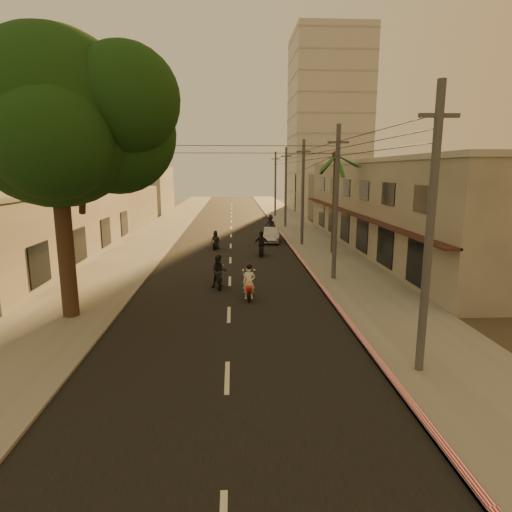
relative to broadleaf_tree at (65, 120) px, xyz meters
The scene contains 20 objects.
ground 10.96m from the broadleaf_tree, 17.97° to the right, with size 160.00×160.00×0.00m, color #383023.
road 20.84m from the broadleaf_tree, 69.68° to the left, with size 10.00×140.00×0.02m, color black.
sidewalk_right 24.26m from the broadleaf_tree, 51.68° to the left, with size 5.00×140.00×0.12m, color slate.
sidewalk_left 19.76m from the broadleaf_tree, 92.85° to the left, with size 5.00×140.00×0.12m, color slate.
curb_stripe 19.30m from the broadleaf_tree, 47.67° to the left, with size 0.20×60.00×0.20m, color red.
shophouse_row 26.41m from the broadleaf_tree, 37.63° to the left, with size 8.80×34.20×7.30m.
left_building 15.15m from the broadleaf_tree, 121.87° to the left, with size 8.20×24.20×5.20m.
distant_tower 58.67m from the broadleaf_tree, 67.22° to the left, with size 12.10×12.10×28.00m.
broadleaf_tree is the anchor object (origin of this frame).
palm_tree 20.18m from the broadleaf_tree, 43.48° to the left, with size 5.00×5.00×8.20m.
utility_poles 22.06m from the broadleaf_tree, 54.34° to the left, with size 1.20×48.26×9.00m.
filler_right 47.87m from the broadleaf_tree, 64.31° to the left, with size 8.00×14.00×6.00m, color #ACA89B.
filler_left_near 33.30m from the broadleaf_tree, 103.06° to the left, with size 8.00×14.00×4.40m, color #ACA89B.
filler_left_far 50.64m from the broadleaf_tree, 98.43° to the left, with size 8.00×14.00×7.00m, color #ACA89B.
scooter_red 11.07m from the broadleaf_tree, 17.00° to the left, with size 0.70×1.88×1.84m.
scooter_mid_a 10.72m from the broadleaf_tree, 37.00° to the left, with size 0.97×1.96×1.93m.
scooter_mid_b 17.86m from the broadleaf_tree, 56.34° to the left, with size 1.16×1.99×1.96m.
scooter_far_a 18.93m from the broadleaf_tree, 71.89° to the left, with size 0.90×1.61×1.59m.
scooter_far_b 29.42m from the broadleaf_tree, 67.63° to the left, with size 1.61×1.78×1.87m.
parked_car 23.66m from the broadleaf_tree, 62.42° to the left, with size 1.86×4.12×1.31m, color #9FA1A7.
Camera 1 is at (0.25, -16.55, 6.45)m, focal length 30.00 mm.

